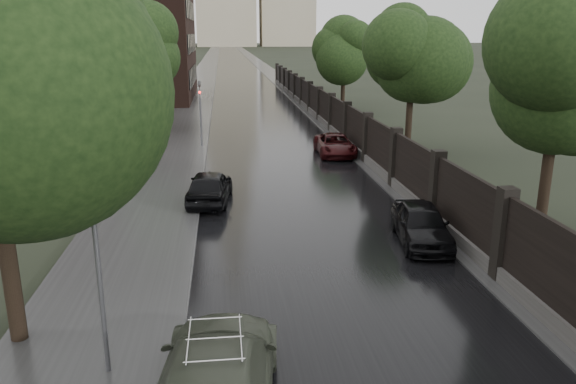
{
  "coord_description": "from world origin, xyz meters",
  "views": [
    {
      "loc": [
        -2.94,
        -8.71,
        6.69
      ],
      "look_at": [
        -0.85,
        9.45,
        1.5
      ],
      "focal_mm": 35.0,
      "sensor_mm": 36.0,
      "label": 1
    }
  ],
  "objects_px": {
    "tree_right_c": "(344,54)",
    "volga_sedan": "(216,379)",
    "tree_right_b": "(412,66)",
    "traffic_light": "(200,108)",
    "car_right_near": "(421,224)",
    "tree_right_a": "(557,91)",
    "lamp_post": "(97,254)",
    "tree_left_far": "(144,56)",
    "car_right_far": "(335,145)",
    "hatchback_left": "(210,186)"
  },
  "relations": [
    {
      "from": "tree_right_c",
      "to": "volga_sedan",
      "type": "distance_m",
      "value": 41.58
    },
    {
      "from": "tree_right_b",
      "to": "traffic_light",
      "type": "bearing_deg",
      "value": 165.76
    },
    {
      "from": "tree_right_c",
      "to": "car_right_near",
      "type": "xyz_separation_m",
      "value": [
        -4.1,
        -31.91,
        -4.29
      ]
    },
    {
      "from": "tree_right_a",
      "to": "lamp_post",
      "type": "distance_m",
      "value": 14.62
    },
    {
      "from": "tree_right_b",
      "to": "tree_right_c",
      "type": "xyz_separation_m",
      "value": [
        0.0,
        18.0,
        0.0
      ]
    },
    {
      "from": "lamp_post",
      "to": "traffic_light",
      "type": "relative_size",
      "value": 1.28
    },
    {
      "from": "tree_left_far",
      "to": "traffic_light",
      "type": "relative_size",
      "value": 1.85
    },
    {
      "from": "tree_right_c",
      "to": "traffic_light",
      "type": "xyz_separation_m",
      "value": [
        -11.8,
        -15.01,
        -2.55
      ]
    },
    {
      "from": "lamp_post",
      "to": "car_right_far",
      "type": "relative_size",
      "value": 1.19
    },
    {
      "from": "tree_right_a",
      "to": "hatchback_left",
      "type": "xyz_separation_m",
      "value": [
        -11.1,
        5.48,
        -4.26
      ]
    },
    {
      "from": "lamp_post",
      "to": "car_right_far",
      "type": "bearing_deg",
      "value": 67.11
    },
    {
      "from": "car_right_near",
      "to": "car_right_far",
      "type": "bearing_deg",
      "value": 97.5
    },
    {
      "from": "tree_right_a",
      "to": "tree_right_c",
      "type": "relative_size",
      "value": 1.0
    },
    {
      "from": "tree_right_a",
      "to": "volga_sedan",
      "type": "height_order",
      "value": "tree_right_a"
    },
    {
      "from": "tree_right_a",
      "to": "lamp_post",
      "type": "xyz_separation_m",
      "value": [
        -12.9,
        -6.5,
        -2.28
      ]
    },
    {
      "from": "volga_sedan",
      "to": "car_right_near",
      "type": "height_order",
      "value": "volga_sedan"
    },
    {
      "from": "tree_right_b",
      "to": "car_right_near",
      "type": "relative_size",
      "value": 1.8
    },
    {
      "from": "traffic_light",
      "to": "hatchback_left",
      "type": "relative_size",
      "value": 0.99
    },
    {
      "from": "volga_sedan",
      "to": "car_right_far",
      "type": "distance_m",
      "value": 22.97
    },
    {
      "from": "lamp_post",
      "to": "car_right_near",
      "type": "distance_m",
      "value": 11.18
    },
    {
      "from": "traffic_light",
      "to": "hatchback_left",
      "type": "bearing_deg",
      "value": -86.52
    },
    {
      "from": "tree_left_far",
      "to": "tree_right_b",
      "type": "xyz_separation_m",
      "value": [
        15.5,
        -8.0,
        -0.29
      ]
    },
    {
      "from": "hatchback_left",
      "to": "tree_left_far",
      "type": "bearing_deg",
      "value": -69.02
    },
    {
      "from": "tree_right_a",
      "to": "car_right_near",
      "type": "distance_m",
      "value": 5.93
    },
    {
      "from": "tree_right_b",
      "to": "lamp_post",
      "type": "xyz_separation_m",
      "value": [
        -12.9,
        -20.5,
        -2.28
      ]
    },
    {
      "from": "tree_right_a",
      "to": "tree_left_far",
      "type": "bearing_deg",
      "value": 125.17
    },
    {
      "from": "car_right_far",
      "to": "tree_left_far",
      "type": "bearing_deg",
      "value": 145.91
    },
    {
      "from": "tree_right_b",
      "to": "hatchback_left",
      "type": "xyz_separation_m",
      "value": [
        -11.1,
        -8.52,
        -4.26
      ]
    },
    {
      "from": "traffic_light",
      "to": "car_right_near",
      "type": "relative_size",
      "value": 1.03
    },
    {
      "from": "tree_right_c",
      "to": "tree_left_far",
      "type": "bearing_deg",
      "value": -147.17
    },
    {
      "from": "tree_right_b",
      "to": "car_right_near",
      "type": "distance_m",
      "value": 15.12
    },
    {
      "from": "tree_left_far",
      "to": "lamp_post",
      "type": "bearing_deg",
      "value": -84.79
    },
    {
      "from": "tree_right_a",
      "to": "lamp_post",
      "type": "relative_size",
      "value": 1.37
    },
    {
      "from": "tree_left_far",
      "to": "volga_sedan",
      "type": "height_order",
      "value": "tree_left_far"
    },
    {
      "from": "traffic_light",
      "to": "hatchback_left",
      "type": "xyz_separation_m",
      "value": [
        0.7,
        -11.51,
        -1.71
      ]
    },
    {
      "from": "tree_right_b",
      "to": "lamp_post",
      "type": "bearing_deg",
      "value": -122.18
    },
    {
      "from": "lamp_post",
      "to": "hatchback_left",
      "type": "xyz_separation_m",
      "value": [
        1.8,
        11.98,
        -1.98
      ]
    },
    {
      "from": "tree_right_a",
      "to": "tree_right_c",
      "type": "xyz_separation_m",
      "value": [
        0.0,
        32.0,
        0.0
      ]
    },
    {
      "from": "tree_left_far",
      "to": "tree_right_a",
      "type": "height_order",
      "value": "tree_left_far"
    },
    {
      "from": "tree_left_far",
      "to": "tree_right_c",
      "type": "height_order",
      "value": "tree_left_far"
    },
    {
      "from": "tree_right_a",
      "to": "car_right_near",
      "type": "bearing_deg",
      "value": 178.75
    },
    {
      "from": "traffic_light",
      "to": "car_right_far",
      "type": "bearing_deg",
      "value": -21.04
    },
    {
      "from": "tree_right_c",
      "to": "lamp_post",
      "type": "xyz_separation_m",
      "value": [
        -12.9,
        -38.5,
        -2.28
      ]
    },
    {
      "from": "tree_right_b",
      "to": "traffic_light",
      "type": "height_order",
      "value": "tree_right_b"
    },
    {
      "from": "tree_left_far",
      "to": "tree_right_b",
      "type": "height_order",
      "value": "tree_left_far"
    },
    {
      "from": "tree_left_far",
      "to": "tree_right_a",
      "type": "bearing_deg",
      "value": -54.83
    },
    {
      "from": "tree_right_a",
      "to": "car_right_near",
      "type": "xyz_separation_m",
      "value": [
        -4.1,
        0.09,
        -4.29
      ]
    },
    {
      "from": "tree_right_c",
      "to": "hatchback_left",
      "type": "bearing_deg",
      "value": -112.72
    },
    {
      "from": "tree_right_a",
      "to": "car_right_far",
      "type": "height_order",
      "value": "tree_right_a"
    },
    {
      "from": "lamp_post",
      "to": "traffic_light",
      "type": "xyz_separation_m",
      "value": [
        1.1,
        23.49,
        -0.27
      ]
    }
  ]
}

